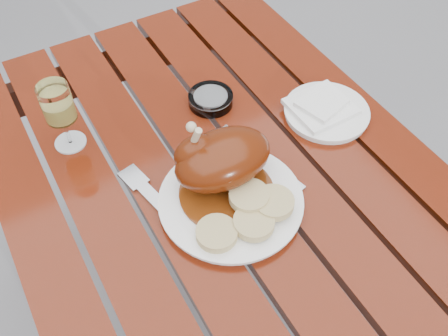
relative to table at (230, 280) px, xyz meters
The scene contains 10 objects.
table is the anchor object (origin of this frame).
dinner_plate 0.39m from the table, 123.56° to the right, with size 0.27×0.27×0.02m, color white.
roast_duck 0.44m from the table, 117.09° to the left, with size 0.20×0.19×0.13m.
bread_dumplings 0.41m from the table, 99.80° to the right, with size 0.19×0.12×0.03m.
wine_glass 0.57m from the table, 130.36° to the left, with size 0.06×0.06×0.15m, color #D4C960.
side_plate 0.48m from the table, 14.55° to the left, with size 0.18×0.18×0.01m, color white.
napkin 0.48m from the table, 17.05° to the left, with size 0.13×0.12×0.01m, color white.
ashtray 0.46m from the table, 70.66° to the left, with size 0.10×0.10×0.02m, color #B2B7BC.
fork 0.40m from the table, 168.12° to the left, with size 0.02×0.20×0.01m, color gray.
knife 0.39m from the table, 13.12° to the left, with size 0.02×0.19×0.01m, color gray.
Camera 1 is at (-0.30, -0.49, 1.50)m, focal length 40.00 mm.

